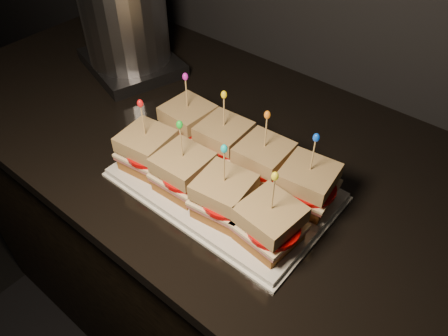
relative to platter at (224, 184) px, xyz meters
The scene contains 62 objects.
granite_slab 0.37m from the platter, 19.15° to the left, with size 2.53×0.75×0.03m, color black.
platter is the anchor object (origin of this frame).
platter_rim 0.01m from the platter, ahead, with size 0.44×0.28×0.01m, color white.
sandwich_0_bread_bot 0.17m from the platter, 158.18° to the left, with size 0.09×0.09×0.03m, color brown.
sandwich_0_ham 0.17m from the platter, 158.18° to the left, with size 0.10×0.10×0.01m, color #B55253.
sandwich_0_cheese 0.17m from the platter, 158.18° to the left, with size 0.11×0.10×0.01m, color #FDE5AD.
sandwich_0_tomato 0.16m from the platter, 158.60° to the left, with size 0.09×0.09×0.01m, color red.
sandwich_0_bread_top 0.18m from the platter, 158.18° to the left, with size 0.10×0.10×0.03m, color brown.
sandwich_0_pick 0.21m from the platter, 158.18° to the left, with size 0.00×0.00×0.09m, color tan.
sandwich_0_frill 0.23m from the platter, 158.18° to the left, with size 0.01×0.01×0.02m, color #C21CB0.
sandwich_1_bread_bot 0.08m from the platter, 129.78° to the left, with size 0.09×0.09×0.03m, color brown.
sandwich_1_ham 0.09m from the platter, 129.78° to the left, with size 0.10×0.10×0.01m, color #B55253.
sandwich_1_cheese 0.09m from the platter, 129.78° to the left, with size 0.11×0.10×0.01m, color #FDE5AD.
sandwich_1_tomato 0.09m from the platter, 125.27° to the left, with size 0.09×0.09×0.01m, color red.
sandwich_1_bread_top 0.11m from the platter, 129.78° to the left, with size 0.10×0.10×0.03m, color brown.
sandwich_1_pick 0.15m from the platter, 129.78° to the left, with size 0.00×0.00×0.09m, color tan.
sandwich_1_frill 0.18m from the platter, 129.78° to the left, with size 0.01×0.01×0.02m, color yellow.
sandwich_2_bread_bot 0.08m from the platter, 50.22° to the left, with size 0.09×0.09×0.03m, color brown.
sandwich_2_ham 0.09m from the platter, 50.22° to the left, with size 0.10×0.10×0.01m, color #B55253.
sandwich_2_cheese 0.09m from the platter, 50.22° to the left, with size 0.11×0.10×0.01m, color #FDE5AD.
sandwich_2_tomato 0.10m from the platter, 41.34° to the left, with size 0.09×0.09×0.01m, color red.
sandwich_2_bread_top 0.11m from the platter, 50.22° to the left, with size 0.10×0.10×0.03m, color brown.
sandwich_2_pick 0.15m from the platter, 50.22° to the left, with size 0.00×0.00×0.09m, color tan.
sandwich_2_frill 0.18m from the platter, 50.22° to the left, with size 0.01×0.01×0.02m, color orange.
sandwich_3_bread_bot 0.17m from the platter, 21.82° to the left, with size 0.09×0.09×0.03m, color brown.
sandwich_3_ham 0.17m from the platter, 21.82° to the left, with size 0.10×0.10×0.01m, color #B55253.
sandwich_3_cheese 0.17m from the platter, 21.82° to the left, with size 0.11×0.10×0.01m, color #FDE5AD.
sandwich_3_tomato 0.18m from the platter, 18.55° to the left, with size 0.09×0.09×0.01m, color red.
sandwich_3_bread_top 0.18m from the platter, 21.82° to the left, with size 0.10×0.10×0.03m, color brown.
sandwich_3_pick 0.21m from the platter, 21.82° to the left, with size 0.00×0.00×0.09m, color tan.
sandwich_3_frill 0.23m from the platter, 21.82° to the left, with size 0.01×0.01×0.02m, color blue.
sandwich_4_bread_bot 0.17m from the platter, 158.18° to the right, with size 0.09×0.09×0.03m, color brown.
sandwich_4_ham 0.17m from the platter, 158.18° to the right, with size 0.10×0.10×0.01m, color #B55253.
sandwich_4_cheese 0.17m from the platter, 158.18° to the right, with size 0.11×0.10×0.01m, color #FDE5AD.
sandwich_4_tomato 0.17m from the platter, 154.54° to the right, with size 0.09×0.09×0.01m, color red.
sandwich_4_bread_top 0.18m from the platter, 158.18° to the right, with size 0.10×0.10×0.03m, color brown.
sandwich_4_pick 0.21m from the platter, 158.18° to the right, with size 0.00×0.00×0.09m, color tan.
sandwich_4_frill 0.23m from the platter, 158.18° to the right, with size 0.01×0.01×0.02m, color red.
sandwich_5_bread_bot 0.08m from the platter, 129.78° to the right, with size 0.09×0.09×0.03m, color brown.
sandwich_5_ham 0.09m from the platter, 129.78° to the right, with size 0.10×0.10×0.01m, color #B55253.
sandwich_5_cheese 0.09m from the platter, 129.78° to the right, with size 0.11×0.10×0.01m, color #FDE5AD.
sandwich_5_tomato 0.10m from the platter, 120.20° to the right, with size 0.09×0.09×0.01m, color red.
sandwich_5_bread_top 0.11m from the platter, 129.78° to the right, with size 0.10×0.10×0.03m, color brown.
sandwich_5_pick 0.15m from the platter, 129.78° to the right, with size 0.00×0.00×0.09m, color tan.
sandwich_5_frill 0.18m from the platter, 129.78° to the right, with size 0.01×0.01×0.02m, color green.
sandwich_6_bread_bot 0.08m from the platter, 50.22° to the right, with size 0.09×0.09×0.03m, color brown.
sandwich_6_ham 0.09m from the platter, 50.22° to the right, with size 0.10×0.10×0.01m, color #B55253.
sandwich_6_cheese 0.09m from the platter, 50.22° to the right, with size 0.11×0.10×0.01m, color #FDE5AD.
sandwich_6_tomato 0.11m from the platter, 46.90° to the right, with size 0.09×0.09×0.01m, color red.
sandwich_6_bread_top 0.11m from the platter, 50.22° to the right, with size 0.10×0.10×0.03m, color brown.
sandwich_6_pick 0.15m from the platter, 50.22° to the right, with size 0.00×0.00×0.09m, color tan.
sandwich_6_frill 0.18m from the platter, 50.22° to the right, with size 0.01×0.01×0.02m, color #11C4C4.
sandwich_7_bread_bot 0.17m from the platter, 21.82° to the right, with size 0.09×0.09×0.03m, color brown.
sandwich_7_ham 0.17m from the platter, 21.82° to the right, with size 0.10×0.10×0.01m, color #B55253.
sandwich_7_cheese 0.17m from the platter, 21.82° to the right, with size 0.11×0.10×0.01m, color #FDE5AD.
sandwich_7_tomato 0.19m from the platter, 22.17° to the right, with size 0.09×0.09×0.01m, color red.
sandwich_7_bread_top 0.18m from the platter, 21.82° to the right, with size 0.10×0.10×0.03m, color brown.
sandwich_7_pick 0.21m from the platter, 21.82° to the right, with size 0.00×0.00×0.09m, color tan.
sandwich_7_frill 0.23m from the platter, 21.82° to the right, with size 0.01×0.01×0.02m, color yellow.
appliance_base 0.55m from the platter, 158.33° to the left, with size 0.27×0.22×0.03m, color #262628.
appliance_body 0.57m from the platter, 158.33° to the left, with size 0.22×0.22×0.29m, color silver.
appliance 0.57m from the platter, 158.33° to the left, with size 0.27×0.22×0.35m, color silver, non-canonical shape.
Camera 1 is at (0.83, 1.03, 1.55)m, focal length 35.00 mm.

